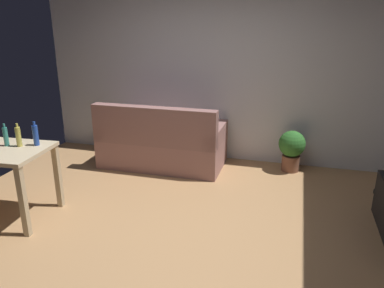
# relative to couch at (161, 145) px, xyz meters

# --- Properties ---
(ground_plane) EXTENTS (5.20, 4.40, 0.02)m
(ground_plane) POSITION_rel_couch_xyz_m (0.65, -1.59, -0.32)
(ground_plane) COLOR tan
(wall_rear) EXTENTS (5.20, 0.10, 2.70)m
(wall_rear) POSITION_rel_couch_xyz_m (0.65, 0.61, 1.04)
(wall_rear) COLOR silver
(wall_rear) RESTS_ON ground_plane
(couch) EXTENTS (1.71, 0.84, 0.92)m
(couch) POSITION_rel_couch_xyz_m (0.00, 0.00, 0.00)
(couch) COLOR #996B66
(couch) RESTS_ON ground_plane
(potted_plant) EXTENTS (0.36, 0.36, 0.57)m
(potted_plant) POSITION_rel_couch_xyz_m (1.77, 0.31, 0.02)
(potted_plant) COLOR brown
(potted_plant) RESTS_ON ground_plane
(bottle_tall) EXTENTS (0.05, 0.05, 0.24)m
(bottle_tall) POSITION_rel_couch_xyz_m (-1.07, -1.69, 0.55)
(bottle_tall) COLOR teal
(bottle_tall) RESTS_ON desk
(bottle_squat) EXTENTS (0.05, 0.05, 0.24)m
(bottle_squat) POSITION_rel_couch_xyz_m (-0.93, -1.67, 0.56)
(bottle_squat) COLOR #BCB24C
(bottle_squat) RESTS_ON desk
(bottle_blue) EXTENTS (0.06, 0.06, 0.25)m
(bottle_blue) POSITION_rel_couch_xyz_m (-0.79, -1.59, 0.56)
(bottle_blue) COLOR #2347A3
(bottle_blue) RESTS_ON desk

